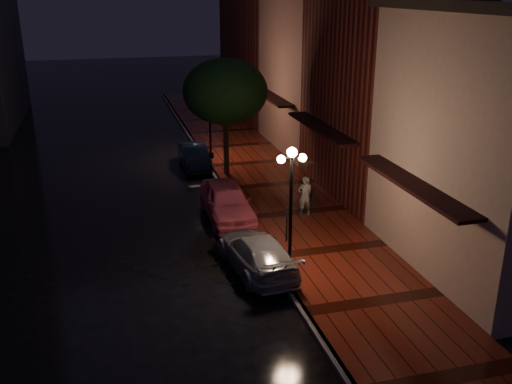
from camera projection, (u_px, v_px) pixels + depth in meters
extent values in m
plane|color=black|center=(244.00, 221.00, 23.62)|extent=(120.00, 120.00, 0.00)
cube|color=#49170D|center=(295.00, 214.00, 24.14)|extent=(4.50, 60.00, 0.15)
cube|color=#595451|center=(243.00, 219.00, 23.59)|extent=(0.25, 60.00, 0.15)
cube|color=gray|center=(497.00, 147.00, 18.44)|extent=(5.00, 8.00, 8.50)
cube|color=#511914|center=(385.00, 74.00, 25.28)|extent=(5.00, 8.00, 11.00)
cube|color=#8C5951|center=(319.00, 72.00, 32.88)|extent=(5.00, 8.00, 9.00)
cube|color=#511914|center=(270.00, 47.00, 41.79)|extent=(5.00, 12.00, 10.00)
cylinder|color=black|center=(291.00, 216.00, 18.43)|extent=(0.12, 0.12, 4.00)
cylinder|color=black|center=(289.00, 267.00, 19.06)|extent=(0.36, 0.36, 0.30)
cube|color=black|center=(292.00, 157.00, 17.75)|extent=(0.70, 0.08, 0.08)
sphere|color=#FFD399|center=(292.00, 152.00, 17.70)|extent=(0.32, 0.32, 0.32)
sphere|color=#FFD399|center=(281.00, 159.00, 17.68)|extent=(0.26, 0.26, 0.26)
sphere|color=#FFD399|center=(302.00, 158.00, 17.85)|extent=(0.26, 0.26, 0.26)
cylinder|color=black|center=(210.00, 123.00, 31.14)|extent=(0.12, 0.12, 4.00)
cylinder|color=black|center=(211.00, 155.00, 31.77)|extent=(0.36, 0.36, 0.30)
cube|color=black|center=(209.00, 86.00, 30.47)|extent=(0.70, 0.08, 0.08)
sphere|color=#FFD399|center=(209.00, 83.00, 30.41)|extent=(0.32, 0.32, 0.32)
sphere|color=#FFD399|center=(202.00, 87.00, 30.40)|extent=(0.26, 0.26, 0.26)
sphere|color=#FFD399|center=(215.00, 87.00, 30.57)|extent=(0.26, 0.26, 0.26)
cylinder|color=black|center=(226.00, 143.00, 28.62)|extent=(0.28, 0.28, 3.20)
ellipsoid|color=black|center=(225.00, 91.00, 27.73)|extent=(4.16, 4.16, 3.20)
sphere|color=black|center=(237.00, 101.00, 28.65)|extent=(1.80, 1.80, 1.80)
sphere|color=black|center=(216.00, 105.00, 27.12)|extent=(1.80, 1.80, 1.80)
imported|color=#E55E75|center=(227.00, 202.00, 23.58)|extent=(1.81, 4.48, 1.53)
imported|color=black|center=(194.00, 156.00, 30.42)|extent=(1.35, 3.79, 1.24)
imported|color=#97989E|center=(257.00, 253.00, 19.33)|extent=(2.23, 4.55, 1.27)
imported|color=white|center=(305.00, 196.00, 23.53)|extent=(0.68, 0.50, 1.70)
imported|color=silver|center=(306.00, 171.00, 23.16)|extent=(0.99, 1.01, 0.91)
cylinder|color=black|center=(305.00, 187.00, 23.39)|extent=(0.02, 0.02, 1.36)
cube|color=black|center=(312.00, 193.00, 23.51)|extent=(0.14, 0.32, 0.34)
cylinder|color=black|center=(287.00, 227.00, 21.19)|extent=(0.06, 0.06, 1.13)
cube|color=black|center=(287.00, 211.00, 20.96)|extent=(0.13, 0.10, 0.23)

